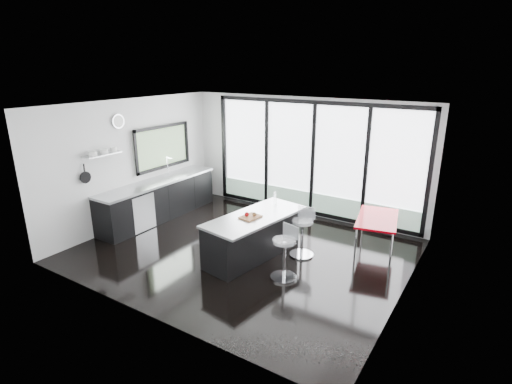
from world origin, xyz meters
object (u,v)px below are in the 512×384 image
Objects in this scene: island at (253,235)px; bar_stool_far at (302,238)px; red_table at (376,234)px; bar_stool_near at (284,259)px.

island reaches higher than bar_stool_far.
island is 1.71× the size of red_table.
island is at bearing -145.78° from bar_stool_far.
bar_stool_near is 2.16m from red_table.
red_table is (1.11, 0.99, -0.02)m from bar_stool_far.
island is 2.42m from red_table.
bar_stool_near reaches higher than red_table.
bar_stool_far is at bearing 112.33° from bar_stool_near.
bar_stool_far reaches higher than bar_stool_near.
island is at bearing -141.19° from red_table.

